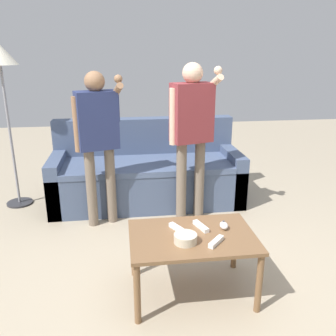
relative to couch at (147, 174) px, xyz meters
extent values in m
plane|color=tan|center=(0.17, -1.58, -0.31)|extent=(12.00, 12.00, 0.00)
cube|color=#475675|center=(0.00, -0.05, -0.10)|extent=(2.08, 0.83, 0.43)
cube|color=#4D5D7E|center=(0.00, -0.11, 0.15)|extent=(1.80, 0.71, 0.06)
cube|color=#475675|center=(0.00, 0.28, 0.36)|extent=(2.08, 0.18, 0.47)
cube|color=#475675|center=(-0.97, -0.05, -0.02)|extent=(0.14, 0.83, 0.58)
cube|color=#475675|center=(0.97, -0.05, -0.02)|extent=(0.14, 0.83, 0.58)
cube|color=brown|center=(0.18, -1.71, 0.13)|extent=(0.86, 0.58, 0.03)
cylinder|color=brown|center=(-0.21, -1.97, -0.09)|extent=(0.04, 0.04, 0.43)
cylinder|color=brown|center=(0.58, -1.97, -0.09)|extent=(0.04, 0.04, 0.43)
cylinder|color=brown|center=(-0.21, -1.46, -0.09)|extent=(0.04, 0.04, 0.43)
cylinder|color=brown|center=(0.58, -1.46, -0.09)|extent=(0.04, 0.04, 0.43)
cylinder|color=beige|center=(0.12, -1.81, 0.18)|extent=(0.15, 0.15, 0.06)
ellipsoid|color=white|center=(0.42, -1.65, 0.17)|extent=(0.06, 0.09, 0.05)
cylinder|color=#4C4C51|center=(0.42, -1.64, 0.20)|extent=(0.02, 0.02, 0.01)
cylinder|color=#2D2D33|center=(-1.44, 0.06, -0.30)|extent=(0.28, 0.28, 0.02)
cylinder|color=gray|center=(-1.44, 0.06, 0.46)|extent=(0.03, 0.03, 1.49)
cylinder|color=#756656|center=(-0.58, -0.56, 0.08)|extent=(0.10, 0.10, 0.78)
cylinder|color=#756656|center=(-0.39, -0.51, 0.08)|extent=(0.10, 0.10, 0.78)
cube|color=navy|center=(-0.49, -0.53, 0.73)|extent=(0.41, 0.29, 0.53)
sphere|color=#936B4C|center=(-0.49, -0.53, 1.08)|extent=(0.18, 0.18, 0.18)
cylinder|color=#936B4C|center=(-0.66, -0.59, 0.71)|extent=(0.07, 0.07, 0.50)
cylinder|color=navy|center=(-0.31, -0.48, 0.83)|extent=(0.07, 0.07, 0.25)
cylinder|color=#936B4C|center=(-0.29, -0.54, 0.99)|extent=(0.13, 0.26, 0.17)
sphere|color=#936B4C|center=(-0.27, -0.60, 1.11)|extent=(0.07, 0.07, 0.07)
cylinder|color=#756656|center=(0.30, -0.56, 0.10)|extent=(0.10, 0.10, 0.81)
cylinder|color=#756656|center=(0.50, -0.50, 0.10)|extent=(0.10, 0.10, 0.81)
cube|color=brown|center=(0.40, -0.53, 0.78)|extent=(0.43, 0.30, 0.56)
sphere|color=beige|center=(0.40, -0.53, 1.15)|extent=(0.19, 0.19, 0.19)
cylinder|color=beige|center=(0.22, -0.58, 0.75)|extent=(0.07, 0.07, 0.53)
cylinder|color=brown|center=(0.59, -0.48, 0.89)|extent=(0.07, 0.07, 0.26)
cylinder|color=beige|center=(0.61, -0.54, 1.05)|extent=(0.13, 0.27, 0.18)
sphere|color=beige|center=(0.62, -0.60, 1.17)|extent=(0.08, 0.08, 0.08)
cube|color=white|center=(0.26, -1.63, 0.16)|extent=(0.09, 0.17, 0.03)
cylinder|color=silver|center=(0.25, -1.60, 0.18)|extent=(0.01, 0.01, 0.00)
cube|color=silver|center=(0.28, -1.67, 0.18)|extent=(0.02, 0.02, 0.00)
cube|color=white|center=(0.31, -1.85, 0.16)|extent=(0.13, 0.14, 0.03)
cylinder|color=silver|center=(0.33, -1.83, 0.18)|extent=(0.01, 0.01, 0.00)
cube|color=silver|center=(0.28, -1.88, 0.18)|extent=(0.02, 0.02, 0.00)
cube|color=white|center=(0.09, -1.63, 0.16)|extent=(0.10, 0.15, 0.03)
cylinder|color=silver|center=(0.08, -1.61, 0.18)|extent=(0.01, 0.01, 0.00)
cube|color=silver|center=(0.11, -1.67, 0.18)|extent=(0.02, 0.02, 0.00)
camera|label=1|loc=(-0.27, -3.84, 1.35)|focal=38.13mm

